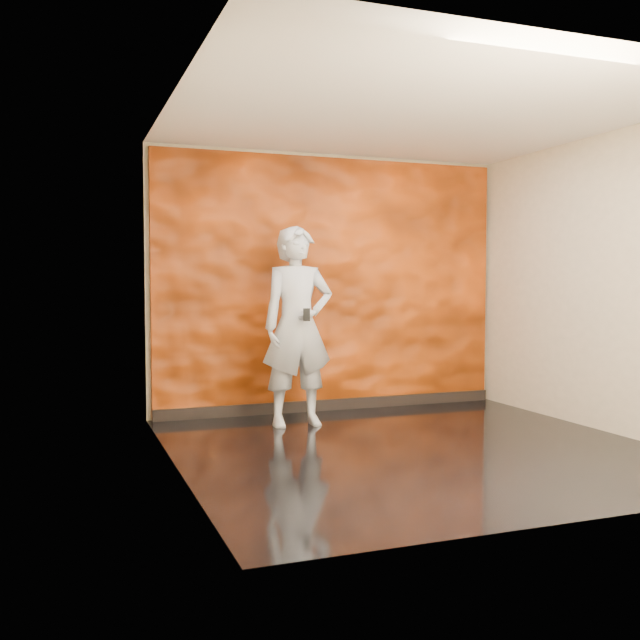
{
  "coord_description": "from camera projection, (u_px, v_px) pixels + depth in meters",
  "views": [
    {
      "loc": [
        -2.82,
        -5.33,
        1.4
      ],
      "look_at": [
        -0.58,
        0.77,
        1.06
      ],
      "focal_mm": 40.0,
      "sensor_mm": 36.0,
      "label": 1
    }
  ],
  "objects": [
    {
      "name": "phone",
      "position": [
        307.0,
        315.0,
        6.7
      ],
      "size": [
        0.07,
        0.02,
        0.12
      ],
      "primitive_type": "cube",
      "rotation": [
        0.0,
        0.0,
        -0.08
      ],
      "color": "black",
      "rests_on": "man"
    },
    {
      "name": "man",
      "position": [
        298.0,
        326.0,
        6.95
      ],
      "size": [
        0.71,
        0.47,
        1.95
      ],
      "primitive_type": "imported",
      "rotation": [
        0.0,
        0.0,
        -0.0
      ],
      "color": "#9398A2",
      "rests_on": "ground"
    },
    {
      "name": "baseboard",
      "position": [
        333.0,
        405.0,
        7.83
      ],
      "size": [
        3.9,
        0.04,
        0.12
      ],
      "primitive_type": "cube",
      "color": "black",
      "rests_on": "ground"
    },
    {
      "name": "feature_wall",
      "position": [
        332.0,
        285.0,
        7.8
      ],
      "size": [
        3.9,
        0.06,
        2.75
      ],
      "primitive_type": "cube",
      "color": "#F2560F",
      "rests_on": "ground"
    },
    {
      "name": "room",
      "position": [
        416.0,
        283.0,
        5.97
      ],
      "size": [
        4.02,
        4.02,
        2.81
      ],
      "color": "black",
      "rests_on": "ground"
    }
  ]
}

